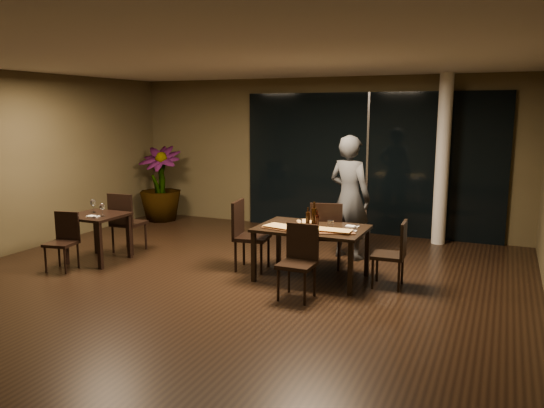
{
  "coord_description": "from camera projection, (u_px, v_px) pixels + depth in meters",
  "views": [
    {
      "loc": [
        3.42,
        -6.04,
        2.35
      ],
      "look_at": [
        0.43,
        0.72,
        1.05
      ],
      "focal_mm": 35.0,
      "sensor_mm": 36.0,
      "label": 1
    }
  ],
  "objects": [
    {
      "name": "chair_main_right",
      "position": [
        395.0,
        251.0,
        7.08
      ],
      "size": [
        0.44,
        0.44,
        0.91
      ],
      "rotation": [
        0.0,
        0.0,
        -1.52
      ],
      "color": "black",
      "rests_on": "ground"
    },
    {
      "name": "napkin_far",
      "position": [
        352.0,
        226.0,
        7.41
      ],
      "size": [
        0.19,
        0.12,
        0.01
      ],
      "primitive_type": "cube",
      "rotation": [
        0.0,
        0.0,
        -0.1
      ],
      "color": "white",
      "rests_on": "main_table"
    },
    {
      "name": "tumbler_left",
      "position": [
        300.0,
        222.0,
        7.54
      ],
      "size": [
        0.07,
        0.07,
        0.08
      ],
      "primitive_type": "cylinder",
      "color": "white",
      "rests_on": "main_table"
    },
    {
      "name": "column",
      "position": [
        442.0,
        160.0,
        9.28
      ],
      "size": [
        0.24,
        0.24,
        3.0
      ],
      "primitive_type": "cylinder",
      "color": "silver",
      "rests_on": "ground"
    },
    {
      "name": "ground",
      "position": [
        222.0,
        286.0,
        7.21
      ],
      "size": [
        8.0,
        8.0,
        0.0
      ],
      "primitive_type": "plane",
      "color": "black",
      "rests_on": "ground"
    },
    {
      "name": "chair_main_left",
      "position": [
        246.0,
        231.0,
        7.89
      ],
      "size": [
        0.55,
        0.55,
        1.04
      ],
      "rotation": [
        0.0,
        0.0,
        1.73
      ],
      "color": "black",
      "rests_on": "ground"
    },
    {
      "name": "pizza_board_left",
      "position": [
        285.0,
        229.0,
        7.28
      ],
      "size": [
        0.66,
        0.42,
        0.01
      ],
      "primitive_type": "cube",
      "rotation": [
        0.0,
        0.0,
        -0.2
      ],
      "color": "#4C2D18",
      "rests_on": "main_table"
    },
    {
      "name": "chair_main_near",
      "position": [
        299.0,
        257.0,
        6.72
      ],
      "size": [
        0.44,
        0.44,
        0.94
      ],
      "rotation": [
        0.0,
        0.0,
        -0.0
      ],
      "color": "black",
      "rests_on": "ground"
    },
    {
      "name": "wine_glass_b",
      "position": [
        102.0,
        210.0,
        8.17
      ],
      "size": [
        0.08,
        0.08,
        0.19
      ],
      "primitive_type": null,
      "color": "white",
      "rests_on": "side_table"
    },
    {
      "name": "chair_side_near",
      "position": [
        64.0,
        238.0,
        7.92
      ],
      "size": [
        0.46,
        0.46,
        0.86
      ],
      "rotation": [
        0.0,
        0.0,
        0.19
      ],
      "color": "black",
      "rests_on": "ground"
    },
    {
      "name": "bottle_a",
      "position": [
        308.0,
        217.0,
        7.45
      ],
      "size": [
        0.06,
        0.06,
        0.27
      ],
      "primitive_type": null,
      "color": "black",
      "rests_on": "main_table"
    },
    {
      "name": "wine_glass_a",
      "position": [
        93.0,
        206.0,
        8.46
      ],
      "size": [
        0.09,
        0.09,
        0.2
      ],
      "primitive_type": null,
      "color": "white",
      "rests_on": "side_table"
    },
    {
      "name": "tumbler_right",
      "position": [
        330.0,
        224.0,
        7.36
      ],
      "size": [
        0.08,
        0.08,
        0.1
      ],
      "primitive_type": "cylinder",
      "color": "white",
      "rests_on": "main_table"
    },
    {
      "name": "ceiling",
      "position": [
        218.0,
        57.0,
        6.69
      ],
      "size": [
        8.0,
        8.0,
        0.04
      ],
      "primitive_type": "cube",
      "color": "silver",
      "rests_on": "wall_back"
    },
    {
      "name": "bottle_c",
      "position": [
        314.0,
        214.0,
        7.44
      ],
      "size": [
        0.08,
        0.08,
        0.35
      ],
      "primitive_type": null,
      "color": "black",
      "rests_on": "main_table"
    },
    {
      "name": "pizza_board_right",
      "position": [
        333.0,
        232.0,
        7.08
      ],
      "size": [
        0.63,
        0.46,
        0.01
      ],
      "primitive_type": "cube",
      "rotation": [
        0.0,
        0.0,
        0.36
      ],
      "color": "#492A17",
      "rests_on": "main_table"
    },
    {
      "name": "napkin_near",
      "position": [
        349.0,
        231.0,
        7.13
      ],
      "size": [
        0.18,
        0.11,
        0.01
      ],
      "primitive_type": "cube",
      "rotation": [
        0.0,
        0.0,
        -0.03
      ],
      "color": "white",
      "rests_on": "main_table"
    },
    {
      "name": "oblong_pizza_left",
      "position": [
        285.0,
        227.0,
        7.28
      ],
      "size": [
        0.59,
        0.36,
        0.02
      ],
      "primitive_type": null,
      "rotation": [
        0.0,
        0.0,
        -0.2
      ],
      "color": "maroon",
      "rests_on": "pizza_board_left"
    },
    {
      "name": "side_napkin",
      "position": [
        93.0,
        216.0,
        8.12
      ],
      "size": [
        0.19,
        0.13,
        0.01
      ],
      "primitive_type": "cube",
      "rotation": [
        0.0,
        0.0,
        0.11
      ],
      "color": "white",
      "rests_on": "side_table"
    },
    {
      "name": "round_pizza",
      "position": [
        307.0,
        222.0,
        7.73
      ],
      "size": [
        0.3,
        0.3,
        0.01
      ],
      "primitive_type": "cylinder",
      "color": "#B42E14",
      "rests_on": "main_table"
    },
    {
      "name": "diner",
      "position": [
        349.0,
        198.0,
        8.43
      ],
      "size": [
        0.78,
        0.63,
        1.98
      ],
      "primitive_type": "imported",
      "rotation": [
        0.0,
        0.0,
        2.83
      ],
      "color": "#303236",
      "rests_on": "ground"
    },
    {
      "name": "oblong_pizza_right",
      "position": [
        333.0,
        231.0,
        7.08
      ],
      "size": [
        0.47,
        0.23,
        0.02
      ],
      "primitive_type": null,
      "rotation": [
        0.0,
        0.0,
        0.02
      ],
      "color": "maroon",
      "rests_on": "pizza_board_right"
    },
    {
      "name": "side_table",
      "position": [
        97.0,
        222.0,
        8.33
      ],
      "size": [
        0.8,
        0.8,
        0.75
      ],
      "color": "black",
      "rests_on": "ground"
    },
    {
      "name": "main_table",
      "position": [
        312.0,
        232.0,
        7.41
      ],
      "size": [
        1.5,
        1.0,
        0.75
      ],
      "color": "black",
      "rests_on": "ground"
    },
    {
      "name": "bottle_b",
      "position": [
        317.0,
        219.0,
        7.34
      ],
      "size": [
        0.05,
        0.05,
        0.25
      ],
      "primitive_type": null,
      "color": "black",
      "rests_on": "main_table"
    },
    {
      "name": "potted_plant",
      "position": [
        160.0,
        184.0,
        11.42
      ],
      "size": [
        1.05,
        1.05,
        1.6
      ],
      "primitive_type": "imported",
      "rotation": [
        0.0,
        0.0,
        0.22
      ],
      "color": "#1C531B",
      "rests_on": "ground"
    },
    {
      "name": "chair_side_far",
      "position": [
        125.0,
        219.0,
        8.83
      ],
      "size": [
        0.49,
        0.49,
        1.01
      ],
      "rotation": [
        0.0,
        0.0,
        3.19
      ],
      "color": "black",
      "rests_on": "ground"
    },
    {
      "name": "wall_left",
      "position": [
        1.0,
        164.0,
        8.56
      ],
      "size": [
        0.1,
        8.0,
        3.0
      ],
      "primitive_type": "cube",
      "color": "#453D25",
      "rests_on": "ground"
    },
    {
      "name": "window_panel",
      "position": [
        368.0,
        164.0,
        10.14
      ],
      "size": [
        5.0,
        0.06,
        2.7
      ],
      "primitive_type": "cube",
      "color": "black",
      "rests_on": "ground"
    },
    {
      "name": "chair_main_far",
      "position": [
        326.0,
        232.0,
        7.92
      ],
      "size": [
        0.58,
        0.58,
        1.02
      ],
      "rotation": [
        0.0,
        0.0,
        3.4
      ],
      "color": "black",
      "rests_on": "ground"
    },
    {
      "name": "wall_back",
      "position": [
        320.0,
        154.0,
        10.6
      ],
      "size": [
        8.0,
        0.1,
        3.0
      ],
      "primitive_type": "cube",
      "color": "#453D25",
      "rests_on": "ground"
    }
  ]
}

